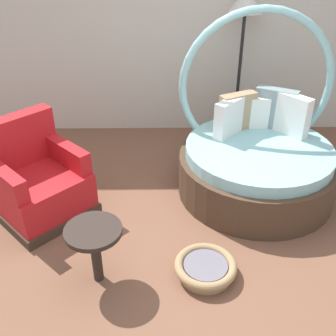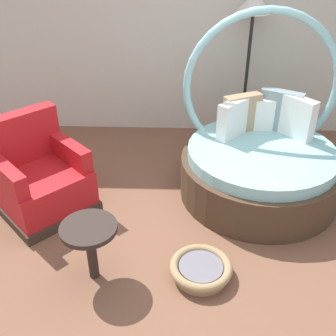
{
  "view_description": "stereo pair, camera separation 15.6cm",
  "coord_description": "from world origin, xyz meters",
  "views": [
    {
      "loc": [
        -0.16,
        -2.58,
        2.49
      ],
      "look_at": [
        -0.12,
        0.54,
        0.55
      ],
      "focal_mm": 43.04,
      "sensor_mm": 36.0,
      "label": 1
    },
    {
      "loc": [
        -0.01,
        -2.58,
        2.49
      ],
      "look_at": [
        -0.12,
        0.54,
        0.55
      ],
      "focal_mm": 43.04,
      "sensor_mm": 36.0,
      "label": 2
    }
  ],
  "objects": [
    {
      "name": "pet_basket",
      "position": [
        0.17,
        -0.24,
        0.07
      ],
      "size": [
        0.51,
        0.51,
        0.13
      ],
      "color": "#9E7F56",
      "rests_on": "ground_plane"
    },
    {
      "name": "side_table",
      "position": [
        -0.69,
        -0.27,
        0.43
      ],
      "size": [
        0.44,
        0.44,
        0.52
      ],
      "color": "#2D231E",
      "rests_on": "ground_plane"
    },
    {
      "name": "round_daybed",
      "position": [
        0.8,
        1.03,
        0.38
      ],
      "size": [
        1.61,
        1.61,
        1.81
      ],
      "color": "#473323",
      "rests_on": "ground_plane"
    },
    {
      "name": "floor_lamp",
      "position": [
        0.78,
        2.24,
        1.53
      ],
      "size": [
        0.4,
        0.4,
        1.82
      ],
      "color": "black",
      "rests_on": "ground_plane"
    },
    {
      "name": "ground_plane",
      "position": [
        0.0,
        0.0,
        -0.01
      ],
      "size": [
        8.0,
        8.0,
        0.02
      ],
      "primitive_type": "cube",
      "color": "brown"
    },
    {
      "name": "red_armchair",
      "position": [
        -1.38,
        0.64,
        0.33
      ],
      "size": [
        1.13,
        1.13,
        0.94
      ],
      "color": "#38281E",
      "rests_on": "ground_plane"
    },
    {
      "name": "back_wall",
      "position": [
        0.0,
        2.54,
        1.52
      ],
      "size": [
        8.0,
        0.12,
        3.04
      ],
      "primitive_type": "cube",
      "color": "beige",
      "rests_on": "ground_plane"
    }
  ]
}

